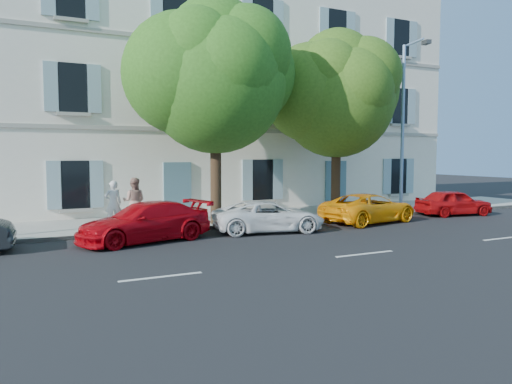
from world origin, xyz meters
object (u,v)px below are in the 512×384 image
car_red_coupe (145,222)px  street_lamp (405,117)px  pedestrian_a (113,203)px  car_white_coupe (269,216)px  tree_right (337,100)px  tree_left (215,83)px  car_red_hatchback (454,202)px  pedestrian_b (134,201)px  car_yellow_supercar (369,208)px

car_red_coupe → street_lamp: 13.38m
pedestrian_a → car_red_coupe: bearing=96.6°
car_white_coupe → tree_right: bearing=-50.5°
street_lamp → tree_left: bearing=178.0°
car_white_coupe → car_red_hatchback: 10.06m
street_lamp → pedestrian_a: bearing=173.5°
street_lamp → pedestrian_b: (-12.33, 1.37, -3.51)m
tree_right → street_lamp: 3.41m
car_white_coupe → tree_left: (-1.29, 1.99, 5.03)m
car_yellow_supercar → tree_right: 5.24m
tree_right → tree_left: bearing=-174.0°
car_red_hatchback → pedestrian_b: pedestrian_b is taller
car_white_coupe → tree_left: bearing=44.1°
car_yellow_supercar → car_red_hatchback: car_yellow_supercar is taller
car_red_hatchback → pedestrian_b: size_ratio=1.97×
car_white_coupe → tree_right: size_ratio=0.52×
tree_left → street_lamp: 9.43m
tree_left → pedestrian_b: 5.53m
car_red_hatchback → tree_right: size_ratio=0.45×
car_red_hatchback → pedestrian_a: bearing=89.7°
car_red_coupe → car_yellow_supercar: (9.52, 0.29, -0.04)m
tree_left → tree_right: bearing=6.0°
car_red_coupe → tree_right: (9.50, 2.63, 4.65)m
street_lamp → pedestrian_a: (-13.10, 1.49, -3.56)m
tree_left → pedestrian_b: bearing=160.6°
car_white_coupe → street_lamp: size_ratio=0.53×
pedestrian_b → pedestrian_a: bearing=15.2°
car_red_coupe → street_lamp: street_lamp is taller
tree_left → street_lamp: bearing=-2.0°
car_red_hatchback → pedestrian_a: pedestrian_a is taller
car_yellow_supercar → pedestrian_a: size_ratio=2.58×
street_lamp → car_yellow_supercar: bearing=-156.7°
car_red_hatchback → pedestrian_a: 15.32m
pedestrian_a → car_white_coupe: bearing=147.1°
pedestrian_b → car_yellow_supercar: bearing=-172.5°
pedestrian_a → tree_right: bearing=176.2°
car_red_coupe → car_red_hatchback: (14.67, 0.47, -0.04)m
pedestrian_a → pedestrian_b: bearing=170.2°
pedestrian_b → street_lamp: bearing=-162.2°
street_lamp → car_white_coupe: bearing=-168.3°
car_red_coupe → street_lamp: size_ratio=0.57×
car_red_coupe → car_red_hatchback: size_ratio=1.25×
tree_left → car_yellow_supercar: bearing=-15.2°
car_red_hatchback → street_lamp: street_lamp is taller
street_lamp → pedestrian_b: street_lamp is taller
car_red_coupe → car_white_coupe: size_ratio=1.08×
car_red_hatchback → tree_left: (-11.34, 1.51, 5.00)m
car_red_coupe → tree_right: bearing=91.9°
tree_right → pedestrian_a: size_ratio=4.67×
tree_right → pedestrian_b: tree_right is taller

